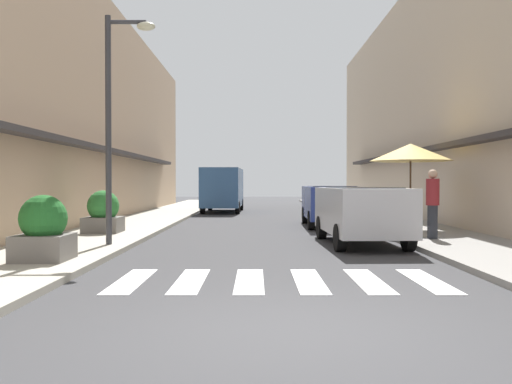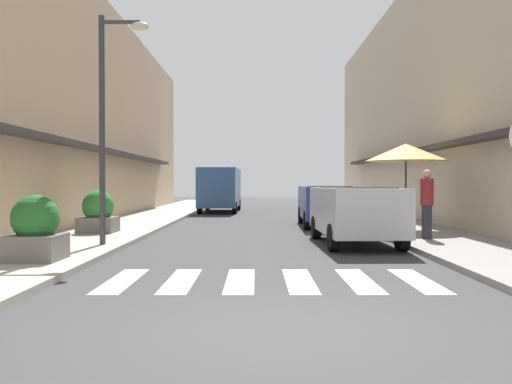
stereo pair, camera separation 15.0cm
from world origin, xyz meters
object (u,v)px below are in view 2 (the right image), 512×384
at_px(parked_car_near, 358,209).
at_px(delivery_van, 223,186).
at_px(street_lamp, 113,105).
at_px(planter_corner, 38,230).
at_px(parked_car_mid, 329,201).
at_px(pedestrian_walking_near, 430,202).
at_px(cafe_umbrella, 409,153).
at_px(planter_midblock, 101,213).

bearing_deg(parked_car_near, delivery_van, 106.36).
xyz_separation_m(street_lamp, planter_corner, (-0.70, -2.59, -2.72)).
xyz_separation_m(parked_car_mid, pedestrian_walking_near, (1.93, -5.35, 0.16)).
bearing_deg(delivery_van, parked_car_mid, -64.96).
distance_m(cafe_umbrella, pedestrian_walking_near, 3.31).
relative_size(street_lamp, planter_midblock, 4.36).
relative_size(parked_car_mid, delivery_van, 0.83).
bearing_deg(street_lamp, parked_car_near, 9.10).
bearing_deg(parked_car_near, planter_corner, -152.04).
xyz_separation_m(planter_corner, planter_midblock, (-0.49, 5.64, -0.01)).
bearing_deg(planter_midblock, parked_car_near, -16.18).
bearing_deg(cafe_umbrella, planter_midblock, -172.82).
relative_size(cafe_umbrella, planter_midblock, 2.18).
relative_size(parked_car_mid, street_lamp, 0.84).
distance_m(delivery_van, street_lamp, 16.37).
distance_m(parked_car_near, cafe_umbrella, 4.26).
height_order(parked_car_mid, planter_corner, parked_car_mid).
xyz_separation_m(cafe_umbrella, planter_midblock, (-9.40, -1.18, -1.85)).
relative_size(street_lamp, cafe_umbrella, 2.00).
bearing_deg(street_lamp, parked_car_mid, 47.84).
distance_m(parked_car_near, planter_midblock, 7.49).
xyz_separation_m(cafe_umbrella, pedestrian_walking_near, (-0.28, -2.96, -1.46)).
distance_m(cafe_umbrella, planter_corner, 11.36).
distance_m(delivery_van, cafe_umbrella, 13.74).
relative_size(parked_car_mid, planter_midblock, 3.66).
bearing_deg(parked_car_mid, delivery_van, 115.04).
height_order(delivery_van, planter_midblock, delivery_van).
height_order(parked_car_mid, pedestrian_walking_near, pedestrian_walking_near).
height_order(street_lamp, planter_midblock, street_lamp).
bearing_deg(cafe_umbrella, parked_car_near, -124.07).
bearing_deg(pedestrian_walking_near, planter_corner, 58.63).
height_order(delivery_van, pedestrian_walking_near, delivery_van).
height_order(delivery_van, planter_corner, delivery_van).
bearing_deg(pedestrian_walking_near, cafe_umbrella, -60.88).
distance_m(parked_car_mid, cafe_umbrella, 3.63).
bearing_deg(delivery_van, planter_midblock, -101.69).
bearing_deg(parked_car_near, pedestrian_walking_near, 9.00).
height_order(parked_car_near, street_lamp, street_lamp).
bearing_deg(cafe_umbrella, pedestrian_walking_near, -95.40).
xyz_separation_m(parked_car_mid, cafe_umbrella, (2.21, -2.39, 1.61)).
bearing_deg(planter_corner, cafe_umbrella, 37.46).
distance_m(parked_car_mid, delivery_van, 10.57).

